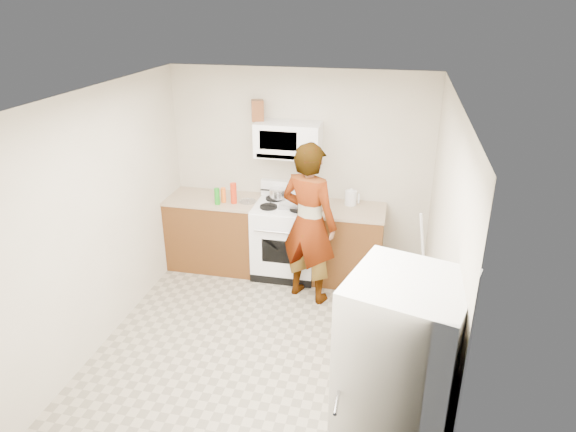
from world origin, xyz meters
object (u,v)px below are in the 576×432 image
(gas_range, at_px, (286,238))
(fridge, at_px, (399,393))
(kettle, at_px, (351,198))
(microwave, at_px, (288,140))
(saucepan, at_px, (277,194))
(person, at_px, (309,224))

(gas_range, distance_m, fridge, 3.23)
(gas_range, xyz_separation_m, kettle, (0.76, 0.15, 0.54))
(gas_range, height_order, kettle, gas_range)
(microwave, height_order, fridge, microwave)
(fridge, bearing_deg, saucepan, 133.16)
(person, relative_size, kettle, 10.84)
(microwave, bearing_deg, saucepan, 175.36)
(gas_range, relative_size, fridge, 0.66)
(microwave, relative_size, kettle, 4.43)
(microwave, height_order, person, microwave)
(kettle, distance_m, saucepan, 0.90)
(microwave, bearing_deg, person, -59.45)
(microwave, distance_m, fridge, 3.43)
(microwave, distance_m, kettle, 1.02)
(kettle, bearing_deg, person, -133.20)
(fridge, height_order, saucepan, fridge)
(person, bearing_deg, saucepan, -29.86)
(gas_range, bearing_deg, kettle, 11.19)
(microwave, relative_size, fridge, 0.45)
(gas_range, bearing_deg, microwave, 90.00)
(fridge, xyz_separation_m, saucepan, (-1.54, 3.02, 0.16))
(fridge, bearing_deg, microwave, 131.08)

